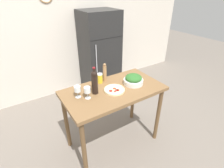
{
  "coord_description": "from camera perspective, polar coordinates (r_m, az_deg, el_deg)",
  "views": [
    {
      "loc": [
        -1.07,
        -1.63,
        2.14
      ],
      "look_at": [
        0.0,
        0.04,
        1.02
      ],
      "focal_mm": 28.0,
      "sensor_mm": 36.0,
      "label": 1
    }
  ],
  "objects": [
    {
      "name": "homemade_pizza",
      "position": [
        2.24,
        0.76,
        -1.9
      ],
      "size": [
        0.27,
        0.27,
        0.03
      ],
      "color": "beige",
      "rests_on": "prep_counter"
    },
    {
      "name": "refrigerator",
      "position": [
        3.83,
        -3.96,
        10.13
      ],
      "size": [
        0.75,
        0.65,
        1.73
      ],
      "color": "black",
      "rests_on": "ground_plane"
    },
    {
      "name": "salt_canister",
      "position": [
        2.41,
        -4.0,
        1.91
      ],
      "size": [
        0.08,
        0.08,
        0.13
      ],
      "color": "yellow",
      "rests_on": "prep_counter"
    },
    {
      "name": "wine_glass_near",
      "position": [
        2.07,
        -8.08,
        -2.11
      ],
      "size": [
        0.08,
        0.08,
        0.15
      ],
      "color": "silver",
      "rests_on": "prep_counter"
    },
    {
      "name": "wine_bottle",
      "position": [
        2.13,
        -5.7,
        0.79
      ],
      "size": [
        0.08,
        0.08,
        0.35
      ],
      "color": "black",
      "rests_on": "prep_counter"
    },
    {
      "name": "prep_counter",
      "position": [
        2.35,
        0.47,
        -4.29
      ],
      "size": [
        1.32,
        0.71,
        0.96
      ],
      "color": "brown",
      "rests_on": "ground_plane"
    },
    {
      "name": "pepper_mill",
      "position": [
        2.42,
        -2.39,
        3.76
      ],
      "size": [
        0.05,
        0.05,
        0.27
      ],
      "color": "#AD7F51",
      "rests_on": "prep_counter"
    },
    {
      "name": "ground_plane",
      "position": [
        2.89,
        0.4,
        -18.09
      ],
      "size": [
        14.0,
        14.0,
        0.0
      ],
      "primitive_type": "plane",
      "color": "slate"
    },
    {
      "name": "salad_bowl",
      "position": [
        2.39,
        7.02,
        1.42
      ],
      "size": [
        0.27,
        0.27,
        0.14
      ],
      "color": "white",
      "rests_on": "prep_counter"
    },
    {
      "name": "wall_back",
      "position": [
        3.78,
        -16.09,
        15.71
      ],
      "size": [
        6.4,
        0.08,
        2.6
      ],
      "color": "silver",
      "rests_on": "ground_plane"
    },
    {
      "name": "wine_glass_far",
      "position": [
        2.11,
        -11.23,
        -1.77
      ],
      "size": [
        0.08,
        0.08,
        0.15
      ],
      "color": "silver",
      "rests_on": "prep_counter"
    }
  ]
}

